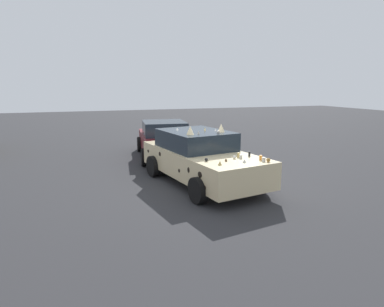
# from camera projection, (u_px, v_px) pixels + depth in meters

# --- Properties ---
(ground_plane) EXTENTS (60.00, 60.00, 0.00)m
(ground_plane) POSITION_uv_depth(u_px,v_px,m) (202.00, 183.00, 9.51)
(ground_plane) COLOR #2D2D30
(art_car_decorated) EXTENTS (4.68, 2.62, 1.72)m
(art_car_decorated) POSITION_uv_depth(u_px,v_px,m) (200.00, 157.00, 9.43)
(art_car_decorated) COLOR beige
(art_car_decorated) RESTS_ON ground
(parked_sedan_far_left) EXTENTS (4.48, 2.41, 1.40)m
(parked_sedan_far_left) POSITION_uv_depth(u_px,v_px,m) (165.00, 140.00, 12.92)
(parked_sedan_far_left) COLOR #5B1419
(parked_sedan_far_left) RESTS_ON ground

